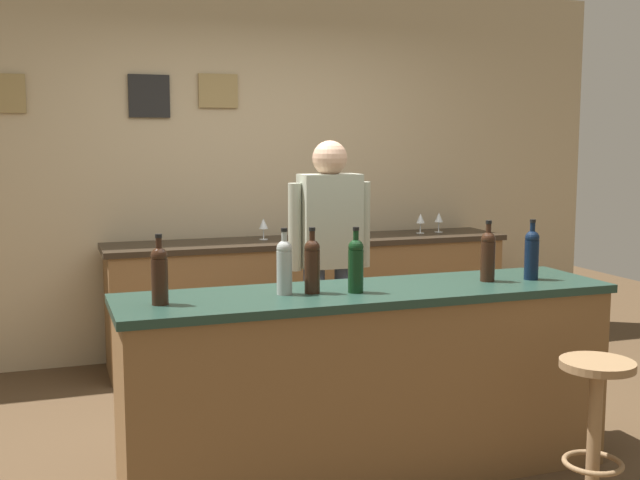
% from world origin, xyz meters
% --- Properties ---
extents(ground_plane, '(10.00, 10.00, 0.00)m').
position_xyz_m(ground_plane, '(0.00, 0.00, 0.00)').
color(ground_plane, '#4C3823').
extents(back_wall, '(6.00, 0.09, 2.80)m').
position_xyz_m(back_wall, '(-0.01, 2.03, 1.40)').
color(back_wall, tan).
rests_on(back_wall, ground_plane).
extents(bar_counter, '(2.38, 0.60, 0.92)m').
position_xyz_m(bar_counter, '(0.00, -0.40, 0.46)').
color(bar_counter, brown).
rests_on(bar_counter, ground_plane).
extents(side_counter, '(2.99, 0.56, 0.90)m').
position_xyz_m(side_counter, '(0.40, 1.65, 0.45)').
color(side_counter, brown).
rests_on(side_counter, ground_plane).
extents(bartender, '(0.52, 0.21, 1.62)m').
position_xyz_m(bartender, '(0.18, 0.63, 0.94)').
color(bartender, '#384766').
rests_on(bartender, ground_plane).
extents(bar_stool, '(0.32, 0.32, 0.68)m').
position_xyz_m(bar_stool, '(0.78, -1.08, 0.46)').
color(bar_stool, olive).
rests_on(bar_stool, ground_plane).
extents(wine_bottle_a, '(0.07, 0.07, 0.31)m').
position_xyz_m(wine_bottle_a, '(-0.98, -0.43, 1.06)').
color(wine_bottle_a, black).
rests_on(wine_bottle_a, bar_counter).
extents(wine_bottle_b, '(0.07, 0.07, 0.31)m').
position_xyz_m(wine_bottle_b, '(-0.41, -0.39, 1.06)').
color(wine_bottle_b, '#999E99').
rests_on(wine_bottle_b, bar_counter).
extents(wine_bottle_c, '(0.07, 0.07, 0.31)m').
position_xyz_m(wine_bottle_c, '(-0.28, -0.40, 1.06)').
color(wine_bottle_c, black).
rests_on(wine_bottle_c, bar_counter).
extents(wine_bottle_d, '(0.07, 0.07, 0.31)m').
position_xyz_m(wine_bottle_d, '(-0.09, -0.46, 1.06)').
color(wine_bottle_d, black).
rests_on(wine_bottle_d, bar_counter).
extents(wine_bottle_e, '(0.07, 0.07, 0.31)m').
position_xyz_m(wine_bottle_e, '(0.64, -0.40, 1.06)').
color(wine_bottle_e, black).
rests_on(wine_bottle_e, bar_counter).
extents(wine_bottle_f, '(0.07, 0.07, 0.31)m').
position_xyz_m(wine_bottle_f, '(0.88, -0.43, 1.06)').
color(wine_bottle_f, black).
rests_on(wine_bottle_f, bar_counter).
extents(wine_glass_a, '(0.07, 0.07, 0.16)m').
position_xyz_m(wine_glass_a, '(0.06, 1.71, 1.01)').
color(wine_glass_a, silver).
rests_on(wine_glass_a, side_counter).
extents(wine_glass_b, '(0.07, 0.07, 0.16)m').
position_xyz_m(wine_glass_b, '(0.68, 1.68, 1.01)').
color(wine_glass_b, silver).
rests_on(wine_glass_b, side_counter).
extents(wine_glass_c, '(0.07, 0.07, 0.16)m').
position_xyz_m(wine_glass_c, '(1.32, 1.69, 1.01)').
color(wine_glass_c, silver).
rests_on(wine_glass_c, side_counter).
extents(wine_glass_d, '(0.07, 0.07, 0.16)m').
position_xyz_m(wine_glass_d, '(1.49, 1.71, 1.01)').
color(wine_glass_d, silver).
rests_on(wine_glass_d, side_counter).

